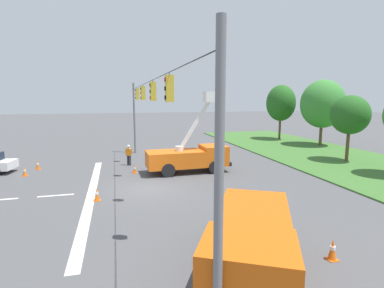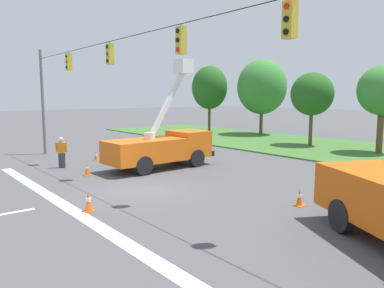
# 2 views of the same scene
# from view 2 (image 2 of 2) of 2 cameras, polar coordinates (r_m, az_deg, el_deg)

# --- Properties ---
(ground_plane) EXTENTS (200.00, 200.00, 0.00)m
(ground_plane) POSITION_cam_2_polar(r_m,az_deg,el_deg) (16.61, -7.72, -6.88)
(ground_plane) COLOR #4C4C4F
(grass_verge) EXTENTS (56.00, 12.00, 0.10)m
(grass_verge) POSITION_cam_2_polar(r_m,az_deg,el_deg) (29.96, 23.22, -0.97)
(grass_verge) COLOR #3D6B2D
(grass_verge) RESTS_ON ground
(lane_markings) EXTENTS (17.60, 15.25, 0.01)m
(lane_markings) POSITION_cam_2_polar(r_m,az_deg,el_deg) (14.78, -24.68, -9.27)
(lane_markings) COLOR silver
(lane_markings) RESTS_ON ground
(signal_gantry) EXTENTS (26.20, 0.33, 7.20)m
(signal_gantry) POSITION_cam_2_polar(r_m,az_deg,el_deg) (16.12, -8.01, 9.12)
(signal_gantry) COLOR slate
(signal_gantry) RESTS_ON ground
(tree_far_west) EXTENTS (4.32, 3.70, 7.43)m
(tree_far_west) POSITION_cam_2_polar(r_m,az_deg,el_deg) (42.39, 2.68, 8.58)
(tree_far_west) COLOR brown
(tree_far_west) RESTS_ON ground
(tree_west) EXTENTS (5.08, 5.03, 7.81)m
(tree_west) POSITION_cam_2_polar(r_m,az_deg,el_deg) (39.56, 10.60, 8.54)
(tree_west) COLOR brown
(tree_west) RESTS_ON ground
(tree_centre) EXTENTS (3.45, 3.19, 5.94)m
(tree_centre) POSITION_cam_2_polar(r_m,az_deg,el_deg) (31.60, 17.82, 7.24)
(tree_centre) COLOR brown
(tree_centre) RESTS_ON ground
(tree_east) EXTENTS (3.30, 3.48, 6.18)m
(tree_east) POSITION_cam_2_polar(r_m,az_deg,el_deg) (29.09, 27.04, 7.23)
(tree_east) COLOR brown
(tree_east) RESTS_ON ground
(utility_truck_bucket_lift) EXTENTS (2.48, 6.41, 6.16)m
(utility_truck_bucket_lift) POSITION_cam_2_polar(r_m,az_deg,el_deg) (21.19, -4.61, -0.22)
(utility_truck_bucket_lift) COLOR orange
(utility_truck_bucket_lift) RESTS_ON ground
(road_worker) EXTENTS (0.42, 0.57, 1.77)m
(road_worker) POSITION_cam_2_polar(r_m,az_deg,el_deg) (22.40, -19.27, -0.94)
(road_worker) COLOR #383842
(road_worker) RESTS_ON ground
(traffic_cone_foreground_right) EXTENTS (0.36, 0.36, 0.68)m
(traffic_cone_foreground_right) POSITION_cam_2_polar(r_m,az_deg,el_deg) (19.98, -15.67, -3.71)
(traffic_cone_foreground_right) COLOR orange
(traffic_cone_foreground_right) RESTS_ON ground
(traffic_cone_near_bucket) EXTENTS (0.36, 0.36, 0.63)m
(traffic_cone_near_bucket) POSITION_cam_2_polar(r_m,az_deg,el_deg) (25.55, -11.84, -1.30)
(traffic_cone_near_bucket) COLOR orange
(traffic_cone_near_bucket) RESTS_ON ground
(traffic_cone_lane_edge_a) EXTENTS (0.36, 0.36, 0.61)m
(traffic_cone_lane_edge_a) POSITION_cam_2_polar(r_m,az_deg,el_deg) (24.44, -14.43, -1.79)
(traffic_cone_lane_edge_a) COLOR orange
(traffic_cone_lane_edge_a) RESTS_ON ground
(traffic_cone_far_right) EXTENTS (0.36, 0.36, 0.75)m
(traffic_cone_far_right) POSITION_cam_2_polar(r_m,az_deg,el_deg) (13.83, -15.49, -8.39)
(traffic_cone_far_right) COLOR orange
(traffic_cone_far_right) RESTS_ON ground
(traffic_cone_centre_line) EXTENTS (0.36, 0.36, 0.65)m
(traffic_cone_centre_line) POSITION_cam_2_polar(r_m,az_deg,el_deg) (14.57, 16.05, -7.86)
(traffic_cone_centre_line) COLOR orange
(traffic_cone_centre_line) RESTS_ON ground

